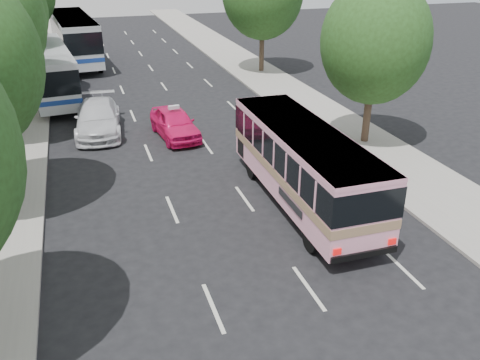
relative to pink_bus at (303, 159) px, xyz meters
name	(u,v)px	position (x,y,z in m)	size (l,w,h in m)	color
ground	(254,257)	(-2.96, -2.97, -1.86)	(120.00, 120.00, 0.00)	black
sidewalk_left	(16,106)	(-11.46, 17.03, -1.79)	(4.00, 90.00, 0.15)	#9E998E
sidewalk_right	(274,84)	(5.54, 17.03, -1.80)	(4.00, 90.00, 0.12)	#9E998E
tree_left_d	(1,7)	(-11.48, 18.97, 3.77)	(5.52, 5.52, 8.60)	#38281E
tree_right_near	(378,37)	(5.82, 4.97, 3.34)	(5.10, 5.10, 7.95)	#38281E
pink_bus	(303,159)	(0.00, 0.00, 0.00)	(2.44, 9.40, 3.00)	#FFA4C2
pink_taxi	(175,123)	(-3.18, 8.79, -1.11)	(1.78, 4.41, 1.50)	#EB1463
white_pickup	(98,118)	(-6.89, 10.70, -1.06)	(2.26, 5.55, 1.61)	silver
tour_coach_front	(49,68)	(-9.26, 18.27, 0.10)	(3.47, 11.07, 3.26)	silver
tour_coach_rear	(74,35)	(-7.46, 28.90, 0.40)	(3.80, 12.76, 3.76)	silver
taxi_roof_sign	(174,107)	(-3.18, 8.79, -0.27)	(0.55, 0.18, 0.18)	silver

